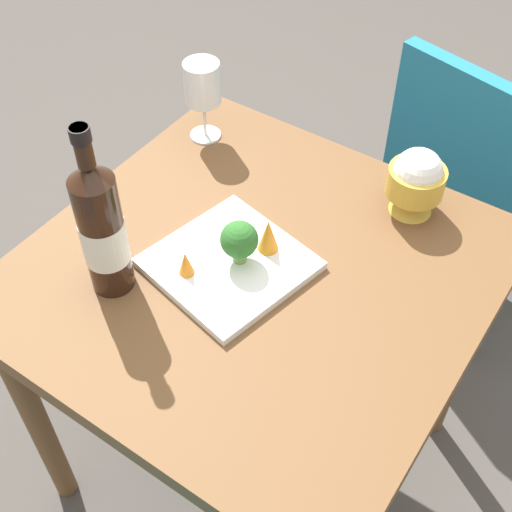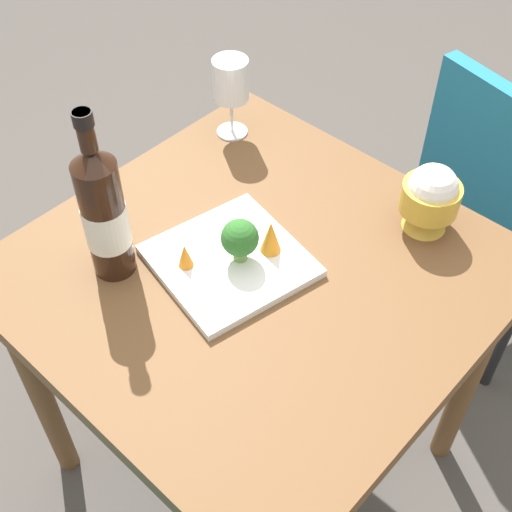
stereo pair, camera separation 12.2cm
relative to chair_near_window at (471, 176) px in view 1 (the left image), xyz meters
name	(u,v)px [view 1 (the left image)]	position (x,y,z in m)	size (l,w,h in m)	color
ground_plane	(256,455)	(0.70, -0.17, -0.53)	(8.00, 8.00, 0.00)	#4C4742
dining_table	(256,301)	(0.70, -0.17, 0.10)	(0.80, 0.80, 0.73)	brown
chair_near_window	(471,176)	(0.00, 0.00, 0.00)	(0.48, 0.48, 0.85)	teal
wine_bottle	(102,229)	(0.88, -0.36, 0.33)	(0.08, 0.08, 0.34)	black
wine_glass	(202,85)	(0.44, -0.48, 0.33)	(0.08, 0.08, 0.18)	white
rice_bowl	(416,181)	(0.41, -0.01, 0.27)	(0.11, 0.11, 0.14)	gold
serving_plate	(229,264)	(0.73, -0.21, 0.20)	(0.30, 0.30, 0.02)	white
broccoli_floret	(239,240)	(0.72, -0.20, 0.26)	(0.07, 0.07, 0.09)	#729E4C
carrot_garnish_left	(268,235)	(0.67, -0.17, 0.25)	(0.04, 0.04, 0.07)	orange
carrot_garnish_right	(186,263)	(0.80, -0.26, 0.24)	(0.03, 0.03, 0.05)	orange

